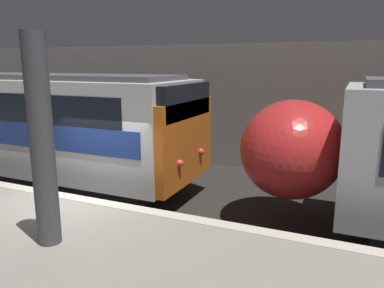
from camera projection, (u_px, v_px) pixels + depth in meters
name	position (u px, v px, depth m)	size (l,w,h in m)	color
ground_plane	(78.00, 236.00, 8.50)	(120.00, 120.00, 0.00)	#282623
station_rear_barrier	(200.00, 105.00, 14.38)	(50.00, 0.15, 4.54)	#9E998E
support_pillar_near	(42.00, 142.00, 5.75)	(0.37, 0.37, 3.32)	#47474C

